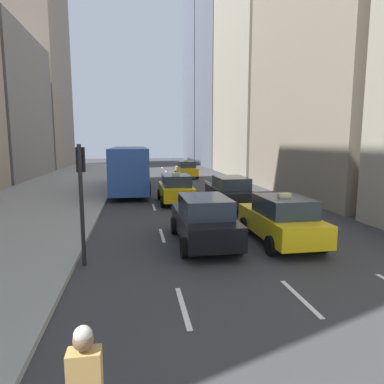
{
  "coord_description": "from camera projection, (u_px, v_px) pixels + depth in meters",
  "views": [
    {
      "loc": [
        -1.18,
        0.88,
        3.65
      ],
      "look_at": [
        1.1,
        14.63,
        1.62
      ],
      "focal_mm": 32.0,
      "sensor_mm": 36.0,
      "label": 1
    }
  ],
  "objects": [
    {
      "name": "sidewalk_left",
      "position": [
        56.0,
        191.0,
        25.07
      ],
      "size": [
        8.0,
        66.0,
        0.15
      ],
      "primitive_type": "cube",
      "color": "gray",
      "rests_on": "ground"
    },
    {
      "name": "lane_markings",
      "position": [
        194.0,
        197.0,
        22.73
      ],
      "size": [
        5.72,
        56.0,
        0.01
      ],
      "color": "white",
      "rests_on": "ground"
    },
    {
      "name": "building_row_right",
      "position": [
        261.0,
        17.0,
        35.28
      ],
      "size": [
        6.0,
        75.26,
        37.77
      ],
      "color": "#A89E89",
      "rests_on": "ground"
    },
    {
      "name": "taxi_lead",
      "position": [
        176.0,
        189.0,
        20.6
      ],
      "size": [
        2.02,
        4.4,
        1.87
      ],
      "color": "yellow",
      "rests_on": "ground"
    },
    {
      "name": "taxi_second",
      "position": [
        281.0,
        219.0,
        12.41
      ],
      "size": [
        2.02,
        4.4,
        1.87
      ],
      "color": "yellow",
      "rests_on": "ground"
    },
    {
      "name": "taxi_third",
      "position": [
        186.0,
        169.0,
        35.24
      ],
      "size": [
        2.02,
        4.4,
        1.87
      ],
      "color": "yellow",
      "rests_on": "ground"
    },
    {
      "name": "sedan_black_near",
      "position": [
        230.0,
        192.0,
        19.13
      ],
      "size": [
        2.02,
        4.84,
        1.76
      ],
      "color": "black",
      "rests_on": "ground"
    },
    {
      "name": "sedan_silver_behind",
      "position": [
        204.0,
        220.0,
        12.29
      ],
      "size": [
        2.02,
        4.7,
        1.75
      ],
      "color": "black",
      "rests_on": "ground"
    },
    {
      "name": "city_bus",
      "position": [
        130.0,
        167.0,
        25.96
      ],
      "size": [
        2.8,
        11.61,
        3.25
      ],
      "color": "#2D519E",
      "rests_on": "ground"
    },
    {
      "name": "traffic_light_pole",
      "position": [
        81.0,
        185.0,
        9.97
      ],
      "size": [
        0.24,
        0.42,
        3.6
      ],
      "color": "black",
      "rests_on": "ground"
    }
  ]
}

